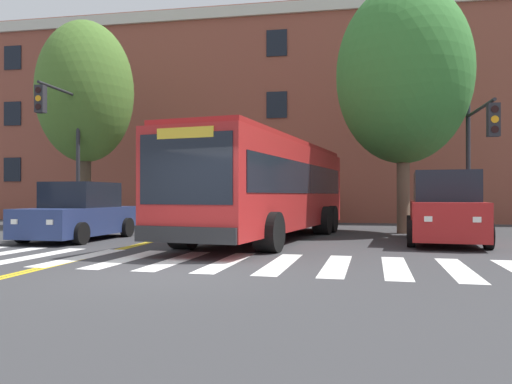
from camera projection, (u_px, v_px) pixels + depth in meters
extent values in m
plane|color=#38383A|center=(169.00, 273.00, 9.25)|extent=(120.00, 120.00, 0.00)
cube|color=white|center=(37.00, 256.00, 11.81)|extent=(0.65, 3.35, 0.01)
cube|color=white|center=(81.00, 257.00, 11.54)|extent=(0.65, 3.35, 0.01)
cube|color=white|center=(128.00, 259.00, 11.28)|extent=(0.65, 3.35, 0.01)
cube|color=white|center=(176.00, 260.00, 11.01)|extent=(0.65, 3.35, 0.01)
cube|color=white|center=(227.00, 262.00, 10.74)|extent=(0.65, 3.35, 0.01)
cube|color=white|center=(280.00, 264.00, 10.47)|extent=(0.65, 3.35, 0.01)
cube|color=white|center=(336.00, 265.00, 10.21)|extent=(0.65, 3.35, 0.01)
cube|color=white|center=(396.00, 267.00, 9.94)|extent=(0.65, 3.35, 0.01)
cube|color=white|center=(458.00, 269.00, 9.67)|extent=(0.65, 3.35, 0.01)
cube|color=gold|center=(226.00, 223.00, 25.17)|extent=(0.12, 36.00, 0.01)
cube|color=gold|center=(229.00, 224.00, 25.14)|extent=(0.12, 36.00, 0.01)
cube|color=#B22323|center=(269.00, 187.00, 16.27)|extent=(4.43, 11.64, 2.63)
cube|color=black|center=(307.00, 178.00, 15.83)|extent=(1.80, 10.32, 0.95)
cube|color=black|center=(233.00, 179.00, 16.72)|extent=(1.80, 10.32, 0.95)
cube|color=black|center=(185.00, 169.00, 10.93)|extent=(2.25, 0.41, 1.58)
cube|color=yellow|center=(185.00, 133.00, 10.93)|extent=(1.38, 0.27, 0.24)
cube|color=#232326|center=(184.00, 235.00, 10.89)|extent=(2.46, 0.52, 0.36)
cube|color=maroon|center=(269.00, 144.00, 16.28)|extent=(4.20, 11.17, 0.16)
cylinder|color=black|center=(269.00, 232.00, 12.54)|extent=(0.73, 1.11, 1.03)
cylinder|color=black|center=(184.00, 230.00, 13.38)|extent=(0.73, 1.11, 1.03)
cylinder|color=black|center=(322.00, 220.00, 18.25)|extent=(0.73, 1.11, 1.03)
cylinder|color=black|center=(260.00, 219.00, 19.09)|extent=(0.73, 1.11, 1.03)
cylinder|color=black|center=(329.00, 219.00, 19.28)|extent=(0.73, 1.11, 1.03)
cylinder|color=black|center=(269.00, 218.00, 20.12)|extent=(0.73, 1.11, 1.03)
cube|color=navy|center=(79.00, 221.00, 16.05)|extent=(2.10, 4.60, 0.86)
cube|color=black|center=(81.00, 195.00, 16.18)|extent=(1.80, 2.24, 0.81)
cube|color=white|center=(50.00, 222.00, 13.70)|extent=(0.20, 0.05, 0.14)
cube|color=white|center=(14.00, 222.00, 13.96)|extent=(0.20, 0.05, 0.14)
cylinder|color=black|center=(81.00, 233.00, 14.46)|extent=(0.25, 0.67, 0.66)
cylinder|color=black|center=(23.00, 232.00, 14.91)|extent=(0.25, 0.67, 0.66)
cylinder|color=black|center=(127.00, 227.00, 17.19)|extent=(0.25, 0.67, 0.66)
cylinder|color=black|center=(77.00, 227.00, 17.63)|extent=(0.25, 0.67, 0.66)
cube|color=#AD1E1E|center=(445.00, 219.00, 15.03)|extent=(2.45, 5.25, 1.04)
cube|color=black|center=(444.00, 187.00, 15.08)|extent=(2.06, 3.31, 0.89)
cube|color=white|center=(477.00, 220.00, 12.41)|extent=(0.20, 0.06, 0.14)
cube|color=white|center=(428.00, 219.00, 12.74)|extent=(0.20, 0.06, 0.14)
cylinder|color=black|center=(488.00, 235.00, 13.24)|extent=(0.30, 0.78, 0.76)
cylinder|color=black|center=(411.00, 233.00, 13.80)|extent=(0.30, 0.78, 0.76)
cylinder|color=black|center=(473.00, 228.00, 16.25)|extent=(0.30, 0.78, 0.76)
cylinder|color=black|center=(410.00, 227.00, 16.81)|extent=(0.30, 0.78, 0.76)
cube|color=tan|center=(299.00, 211.00, 25.12)|extent=(2.07, 4.49, 0.88)
cube|color=black|center=(299.00, 195.00, 25.25)|extent=(1.79, 2.19, 0.78)
cube|color=white|center=(304.00, 211.00, 22.82)|extent=(0.20, 0.05, 0.14)
cube|color=white|center=(280.00, 211.00, 23.08)|extent=(0.20, 0.05, 0.14)
cylinder|color=black|center=(315.00, 219.00, 23.57)|extent=(0.25, 0.67, 0.66)
cylinder|color=black|center=(275.00, 218.00, 24.00)|extent=(0.25, 0.67, 0.66)
cylinder|color=black|center=(321.00, 216.00, 26.23)|extent=(0.25, 0.67, 0.66)
cylinder|color=black|center=(285.00, 216.00, 26.67)|extent=(0.25, 0.67, 0.66)
cylinder|color=#28282D|center=(468.00, 168.00, 18.07)|extent=(0.16, 0.16, 4.82)
cylinder|color=#28282D|center=(480.00, 109.00, 16.45)|extent=(0.12, 3.31, 0.11)
cube|color=#28282D|center=(493.00, 120.00, 14.96)|extent=(0.34, 0.28, 1.00)
cylinder|color=black|center=(495.00, 109.00, 14.82)|extent=(0.22, 0.03, 0.22)
cylinder|color=orange|center=(495.00, 119.00, 14.82)|extent=(0.22, 0.03, 0.22)
cylinder|color=black|center=(495.00, 129.00, 14.81)|extent=(0.22, 0.03, 0.22)
cylinder|color=#28282D|center=(78.00, 159.00, 20.66)|extent=(0.16, 0.16, 5.91)
cylinder|color=#28282D|center=(60.00, 90.00, 19.31)|extent=(0.15, 2.77, 0.11)
cube|color=#28282D|center=(41.00, 99.00, 18.09)|extent=(0.34, 0.28, 1.00)
cylinder|color=black|center=(38.00, 90.00, 17.94)|extent=(0.22, 0.03, 0.22)
cylinder|color=orange|center=(38.00, 98.00, 17.94)|extent=(0.22, 0.03, 0.22)
cylinder|color=black|center=(38.00, 107.00, 17.94)|extent=(0.22, 0.03, 0.22)
cylinder|color=brown|center=(403.00, 192.00, 18.76)|extent=(0.47, 0.47, 3.14)
ellipsoid|color=#387A33|center=(403.00, 74.00, 18.78)|extent=(6.60, 6.85, 6.75)
cylinder|color=#4C3D2D|center=(85.00, 189.00, 22.27)|extent=(0.52, 0.52, 3.39)
ellipsoid|color=#4C752D|center=(85.00, 92.00, 22.30)|extent=(6.00, 5.99, 6.32)
cube|color=brown|center=(288.00, 124.00, 31.25)|extent=(39.18, 9.78, 11.74)
cube|color=beige|center=(277.00, 8.00, 26.39)|extent=(39.18, 0.16, 0.60)
cube|color=black|center=(12.00, 170.00, 29.24)|extent=(1.10, 0.06, 1.40)
cube|color=black|center=(277.00, 167.00, 26.39)|extent=(1.10, 0.06, 1.40)
cube|color=black|center=(12.00, 114.00, 29.25)|extent=(1.10, 0.06, 1.40)
cube|color=black|center=(277.00, 105.00, 26.41)|extent=(1.10, 0.06, 1.40)
cube|color=black|center=(13.00, 58.00, 29.27)|extent=(1.10, 0.06, 1.40)
cube|color=black|center=(277.00, 43.00, 26.43)|extent=(1.10, 0.06, 1.40)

